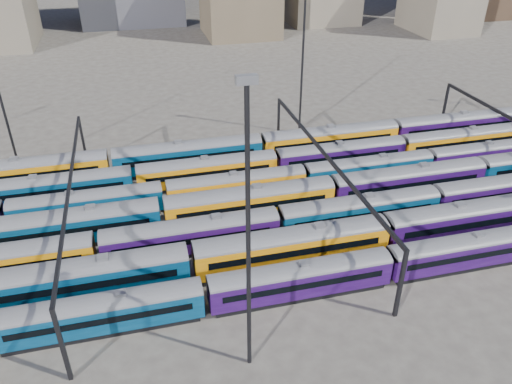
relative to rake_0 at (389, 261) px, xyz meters
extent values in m
plane|color=#433E39|center=(-11.58, 15.00, -2.47)|extent=(500.00, 500.00, 0.00)
cube|color=black|center=(-28.84, 0.00, -2.14)|extent=(17.69, 2.30, 0.65)
cube|color=#052D4C|center=(-28.84, 0.00, -0.47)|extent=(18.62, 2.70, 2.70)
cylinder|color=#4C4C51|center=(-28.84, 0.00, 0.88)|extent=(18.62, 2.70, 2.70)
cube|color=black|center=(-28.84, -1.37, -0.14)|extent=(16.39, 0.06, 0.70)
cube|color=black|center=(-28.84, 1.37, -0.14)|extent=(16.39, 0.06, 0.70)
cube|color=slate|center=(-28.84, 0.00, 1.60)|extent=(0.93, 0.84, 0.33)
cube|color=black|center=(-9.61, 0.00, -2.14)|extent=(17.69, 2.30, 0.65)
cube|color=#1F083D|center=(-9.61, 0.00, -0.47)|extent=(18.62, 2.70, 2.70)
cylinder|color=#4C4C51|center=(-9.61, 0.00, 0.88)|extent=(18.62, 2.70, 2.70)
cube|color=black|center=(-9.61, -1.37, -0.14)|extent=(16.39, 0.06, 0.70)
cube|color=black|center=(-9.61, 1.37, -0.14)|extent=(16.39, 0.06, 0.70)
cube|color=slate|center=(-9.61, 0.00, 1.60)|extent=(0.93, 0.84, 0.33)
cube|color=black|center=(9.61, 0.00, -2.14)|extent=(17.69, 2.30, 0.65)
cube|color=#1F083D|center=(9.61, 0.00, -0.47)|extent=(18.62, 2.70, 2.70)
cylinder|color=#4C4C51|center=(9.61, 0.00, 0.88)|extent=(18.62, 2.70, 2.70)
cube|color=black|center=(9.61, -1.37, -0.14)|extent=(16.39, 0.06, 0.70)
cube|color=black|center=(9.61, 1.37, -0.14)|extent=(16.39, 0.06, 0.70)
cube|color=slate|center=(9.61, 0.00, 1.60)|extent=(0.93, 0.84, 0.33)
cube|color=black|center=(-30.91, 5.00, -2.09)|extent=(20.33, 2.64, 0.75)
cube|color=#052D4C|center=(-30.91, 5.00, -0.17)|extent=(21.40, 3.10, 3.10)
cylinder|color=#4C4C51|center=(-30.91, 5.00, 1.38)|extent=(21.40, 3.10, 3.10)
cube|color=black|center=(-30.91, 3.43, 0.20)|extent=(18.83, 0.06, 0.80)
cube|color=black|center=(-30.91, 6.57, 0.20)|extent=(18.83, 0.06, 0.80)
cube|color=slate|center=(-30.91, 5.00, 2.21)|extent=(1.07, 0.96, 0.37)
cube|color=black|center=(-8.91, 5.00, -2.09)|extent=(20.33, 2.64, 0.75)
cube|color=#CD7808|center=(-8.91, 5.00, -0.17)|extent=(21.40, 3.10, 3.10)
cylinder|color=#4C4C51|center=(-8.91, 5.00, 1.38)|extent=(21.40, 3.10, 3.10)
cube|color=black|center=(-8.91, 3.43, 0.20)|extent=(18.83, 0.06, 0.80)
cube|color=black|center=(-8.91, 6.57, 0.20)|extent=(18.83, 0.06, 0.80)
cube|color=slate|center=(-8.91, 5.00, 2.21)|extent=(1.07, 0.96, 0.37)
cube|color=black|center=(13.10, 5.00, -2.09)|extent=(20.33, 2.64, 0.75)
cube|color=#1F083D|center=(13.10, 5.00, -0.17)|extent=(21.40, 3.10, 3.10)
cylinder|color=#4C4C51|center=(13.10, 5.00, 1.38)|extent=(21.40, 3.10, 3.10)
cube|color=black|center=(13.10, 3.43, 0.20)|extent=(18.83, 0.06, 0.80)
cube|color=black|center=(13.10, 6.57, 0.20)|extent=(18.83, 0.06, 0.80)
cube|color=slate|center=(13.10, 5.00, 2.21)|extent=(1.07, 0.96, 0.37)
cube|color=black|center=(-39.60, 10.00, -2.12)|extent=(18.85, 2.45, 0.69)
cube|color=black|center=(-19.16, 10.00, -2.12)|extent=(18.85, 2.45, 0.69)
cube|color=#1F083D|center=(-19.16, 10.00, -0.34)|extent=(19.84, 2.88, 2.88)
cylinder|color=#4C4C51|center=(-19.16, 10.00, 1.10)|extent=(19.84, 2.88, 2.88)
cube|color=black|center=(-19.16, 8.54, 0.01)|extent=(17.46, 0.06, 0.74)
cube|color=black|center=(-19.16, 11.46, 0.01)|extent=(17.46, 0.06, 0.74)
cube|color=slate|center=(-19.16, 10.00, 1.87)|extent=(0.99, 0.89, 0.35)
cube|color=black|center=(1.28, 10.00, -2.12)|extent=(18.85, 2.45, 0.69)
cube|color=#052D4C|center=(1.28, 10.00, -0.34)|extent=(19.84, 2.88, 2.88)
cylinder|color=#4C4C51|center=(1.28, 10.00, 1.10)|extent=(19.84, 2.88, 2.88)
cube|color=black|center=(1.28, 8.54, 0.01)|extent=(17.46, 0.06, 0.74)
cube|color=black|center=(1.28, 11.46, 0.01)|extent=(17.46, 0.06, 0.74)
cube|color=slate|center=(1.28, 10.00, 1.87)|extent=(0.99, 0.89, 0.35)
cube|color=black|center=(21.71, 10.00, -2.12)|extent=(18.85, 2.45, 0.69)
cube|color=#1F083D|center=(21.71, 10.00, -0.34)|extent=(19.84, 2.88, 2.88)
cylinder|color=#4C4C51|center=(21.71, 10.00, 1.10)|extent=(19.84, 2.88, 2.88)
cube|color=black|center=(21.71, 11.46, 0.01)|extent=(17.46, 0.06, 0.74)
cube|color=slate|center=(21.71, 10.00, 1.87)|extent=(0.99, 0.89, 0.35)
cube|color=black|center=(-32.85, 15.00, -2.10)|extent=(20.05, 2.60, 0.74)
cube|color=#052D4C|center=(-32.85, 15.00, -0.20)|extent=(21.11, 3.06, 3.06)
cylinder|color=#4C4C51|center=(-32.85, 15.00, 1.33)|extent=(21.11, 3.06, 3.06)
cube|color=black|center=(-32.85, 13.45, 0.17)|extent=(18.57, 0.06, 0.79)
cube|color=black|center=(-32.85, 16.55, 0.17)|extent=(18.57, 0.06, 0.79)
cube|color=slate|center=(-32.85, 15.00, 2.15)|extent=(1.06, 0.95, 0.37)
cube|color=black|center=(-11.14, 15.00, -2.10)|extent=(20.05, 2.60, 0.74)
cube|color=#CD7808|center=(-11.14, 15.00, -0.20)|extent=(21.11, 3.06, 3.06)
cylinder|color=#4C4C51|center=(-11.14, 15.00, 1.33)|extent=(21.11, 3.06, 3.06)
cube|color=black|center=(-11.14, 13.45, 0.17)|extent=(18.57, 0.06, 0.79)
cube|color=black|center=(-11.14, 16.55, 0.17)|extent=(18.57, 0.06, 0.79)
cube|color=slate|center=(-11.14, 15.00, 2.15)|extent=(1.06, 0.95, 0.37)
cube|color=black|center=(10.57, 15.00, -2.10)|extent=(20.05, 2.60, 0.74)
cube|color=#1F083D|center=(10.57, 15.00, -0.20)|extent=(21.11, 3.06, 3.06)
cylinder|color=#4C4C51|center=(10.57, 15.00, 1.33)|extent=(21.11, 3.06, 3.06)
cube|color=black|center=(10.57, 13.45, 0.17)|extent=(18.57, 0.06, 0.79)
cube|color=black|center=(10.57, 16.55, 0.17)|extent=(18.57, 0.06, 0.79)
cube|color=slate|center=(10.57, 15.00, 2.15)|extent=(1.06, 0.95, 0.37)
cube|color=black|center=(-30.78, 20.00, -2.15)|extent=(17.49, 2.27, 0.64)
cube|color=#052D4C|center=(-30.78, 20.00, -0.49)|extent=(18.41, 2.67, 2.67)
cylinder|color=#4C4C51|center=(-30.78, 20.00, 0.84)|extent=(18.41, 2.67, 2.67)
cube|color=black|center=(-30.78, 18.65, -0.17)|extent=(16.20, 0.06, 0.69)
cube|color=black|center=(-30.78, 21.35, -0.17)|extent=(16.20, 0.06, 0.69)
cube|color=slate|center=(-30.78, 20.00, 1.56)|extent=(0.92, 0.83, 0.32)
cube|color=black|center=(-11.77, 20.00, -2.15)|extent=(17.49, 2.27, 0.64)
cube|color=#CD7808|center=(-11.77, 20.00, -0.49)|extent=(18.41, 2.67, 2.67)
cylinder|color=#4C4C51|center=(-11.77, 20.00, 0.84)|extent=(18.41, 2.67, 2.67)
cube|color=black|center=(-11.77, 18.65, -0.17)|extent=(16.20, 0.06, 0.69)
cube|color=black|center=(-11.77, 21.35, -0.17)|extent=(16.20, 0.06, 0.69)
cube|color=slate|center=(-11.77, 20.00, 1.56)|extent=(0.92, 0.83, 0.32)
cube|color=black|center=(7.24, 20.00, -2.15)|extent=(17.49, 2.27, 0.64)
cube|color=#052D4C|center=(7.24, 20.00, -0.49)|extent=(18.41, 2.67, 2.67)
cylinder|color=#4C4C51|center=(7.24, 20.00, 0.84)|extent=(18.41, 2.67, 2.67)
cube|color=black|center=(7.24, 18.65, -0.17)|extent=(16.20, 0.06, 0.69)
cube|color=black|center=(7.24, 21.35, -0.17)|extent=(16.20, 0.06, 0.69)
cube|color=slate|center=(7.24, 20.00, 1.56)|extent=(0.92, 0.83, 0.32)
cube|color=black|center=(26.25, 20.00, -2.15)|extent=(17.49, 2.27, 0.64)
cube|color=#1F083D|center=(26.25, 20.00, -0.49)|extent=(18.41, 2.67, 2.67)
cylinder|color=#4C4C51|center=(26.25, 20.00, 0.84)|extent=(18.41, 2.67, 2.67)
cube|color=black|center=(26.25, 18.65, -0.17)|extent=(16.20, 0.06, 0.69)
cube|color=black|center=(26.25, 21.35, -0.17)|extent=(16.20, 0.06, 0.69)
cube|color=slate|center=(26.25, 20.00, 1.56)|extent=(0.92, 0.83, 0.32)
cube|color=black|center=(-34.83, 25.00, -2.13)|extent=(18.41, 2.39, 0.68)
cube|color=#052D4C|center=(-34.83, 25.00, -0.39)|extent=(19.38, 2.81, 2.81)
cylinder|color=#4C4C51|center=(-34.83, 25.00, 1.02)|extent=(19.38, 2.81, 2.81)
cube|color=black|center=(-34.83, 23.57, -0.05)|extent=(17.06, 0.06, 0.73)
cube|color=black|center=(-34.83, 26.43, -0.05)|extent=(17.06, 0.06, 0.73)
cube|color=slate|center=(-34.83, 25.00, 1.77)|extent=(0.97, 0.87, 0.34)
cube|color=black|center=(-14.85, 25.00, -2.13)|extent=(18.41, 2.39, 0.68)
cube|color=#CD7808|center=(-14.85, 25.00, -0.39)|extent=(19.38, 2.81, 2.81)
cylinder|color=#4C4C51|center=(-14.85, 25.00, 1.02)|extent=(19.38, 2.81, 2.81)
cube|color=black|center=(-14.85, 23.57, -0.05)|extent=(17.06, 0.06, 0.73)
cube|color=black|center=(-14.85, 26.43, -0.05)|extent=(17.06, 0.06, 0.73)
cube|color=slate|center=(-14.85, 25.00, 1.77)|extent=(0.97, 0.87, 0.34)
cube|color=black|center=(5.13, 25.00, -2.13)|extent=(18.41, 2.39, 0.68)
cube|color=#1F083D|center=(5.13, 25.00, -0.39)|extent=(19.38, 2.81, 2.81)
cylinder|color=#4C4C51|center=(5.13, 25.00, 1.02)|extent=(19.38, 2.81, 2.81)
cube|color=black|center=(5.13, 23.57, -0.05)|extent=(17.06, 0.06, 0.73)
cube|color=black|center=(5.13, 26.43, -0.05)|extent=(17.06, 0.06, 0.73)
cube|color=slate|center=(5.13, 25.00, 1.77)|extent=(0.97, 0.87, 0.34)
cube|color=black|center=(25.11, 25.00, -2.13)|extent=(18.41, 2.39, 0.68)
cube|color=#CD7808|center=(25.11, 25.00, -0.39)|extent=(19.38, 2.81, 2.81)
cylinder|color=#4C4C51|center=(25.11, 25.00, 1.02)|extent=(19.38, 2.81, 2.81)
cube|color=black|center=(25.11, 23.57, -0.05)|extent=(17.06, 0.06, 0.73)
cube|color=black|center=(25.11, 26.43, -0.05)|extent=(17.06, 0.06, 0.73)
cube|color=slate|center=(25.11, 25.00, 1.77)|extent=(0.97, 0.87, 0.34)
cube|color=black|center=(-39.00, 30.00, -2.09)|extent=(20.51, 2.66, 0.76)
cube|color=#CD7808|center=(-39.00, 30.00, -0.15)|extent=(21.59, 3.13, 3.13)
cylinder|color=#4C4C51|center=(-39.00, 30.00, 1.42)|extent=(21.59, 3.13, 3.13)
cube|color=black|center=(-39.00, 28.42, 0.23)|extent=(19.00, 0.06, 0.81)
cube|color=black|center=(-39.00, 31.58, 0.23)|extent=(19.00, 0.06, 0.81)
cube|color=slate|center=(-39.00, 30.00, 2.25)|extent=(1.08, 0.97, 0.38)
cube|color=black|center=(-16.81, 30.00, -2.09)|extent=(20.51, 2.66, 0.76)
cube|color=#052D4C|center=(-16.81, 30.00, -0.15)|extent=(21.59, 3.13, 3.13)
cylinder|color=#4C4C51|center=(-16.81, 30.00, 1.42)|extent=(21.59, 3.13, 3.13)
cube|color=black|center=(-16.81, 28.42, 0.23)|extent=(19.00, 0.06, 0.81)
cube|color=black|center=(-16.81, 31.58, 0.23)|extent=(19.00, 0.06, 0.81)
cube|color=slate|center=(-16.81, 30.00, 2.25)|extent=(1.08, 0.97, 0.38)
cube|color=black|center=(5.37, 30.00, -2.09)|extent=(20.51, 2.66, 0.76)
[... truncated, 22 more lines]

